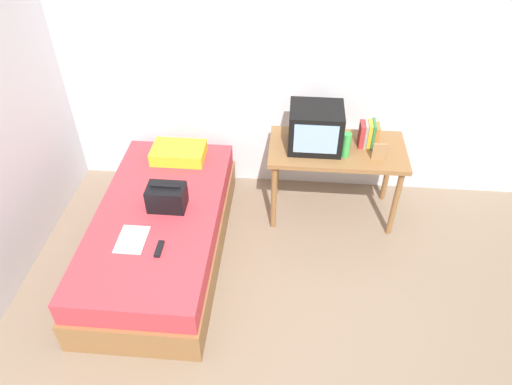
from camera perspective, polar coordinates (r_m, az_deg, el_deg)
The scene contains 12 objects.
ground_plane at distance 3.60m, azimuth 0.25°, elevation -18.02°, with size 8.00×8.00×0.00m, color #84705B.
wall_back at distance 4.28m, azimuth 2.57°, elevation 15.73°, with size 5.20×0.10×2.60m, color silver.
bed at distance 4.08m, azimuth -11.23°, elevation -4.72°, with size 1.00×2.00×0.48m.
desk at distance 4.20m, azimuth 9.52°, elevation 4.25°, with size 1.16×0.60×0.73m.
tv at distance 4.05m, azimuth 7.08°, elevation 7.64°, with size 0.44×0.39×0.36m.
water_bottle at distance 4.00m, azimuth 10.65°, elevation 5.58°, with size 0.07×0.07×0.22m, color green.
book_row at distance 4.18m, azimuth 13.24°, elevation 6.73°, with size 0.16×0.16×0.23m.
picture_frame at distance 4.04m, azimuth 14.40°, elevation 4.73°, with size 0.11×0.02×0.15m, color #9E754C.
pillow at distance 4.42m, azimuth -9.17°, elevation 4.69°, with size 0.47×0.32×0.12m, color yellow.
handbag at distance 3.87m, azimuth -10.55°, elevation -0.55°, with size 0.30×0.20×0.22m.
magazine at distance 3.72m, azimuth -14.51°, elevation -5.41°, with size 0.21×0.29×0.01m, color white.
remote_dark at distance 3.59m, azimuth -11.42°, elevation -6.58°, with size 0.04×0.16×0.02m, color black.
Camera 1 is at (0.15, -1.91, 3.05)m, focal length 33.70 mm.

